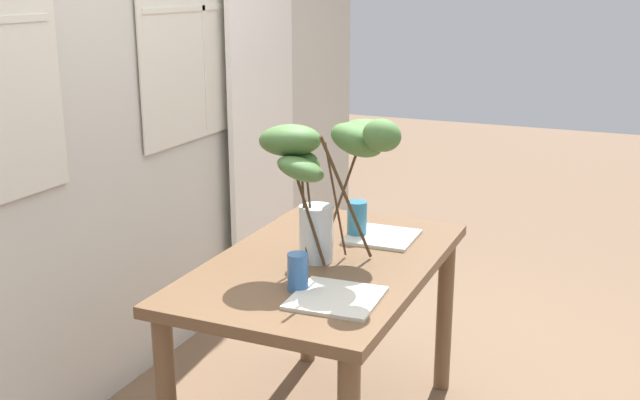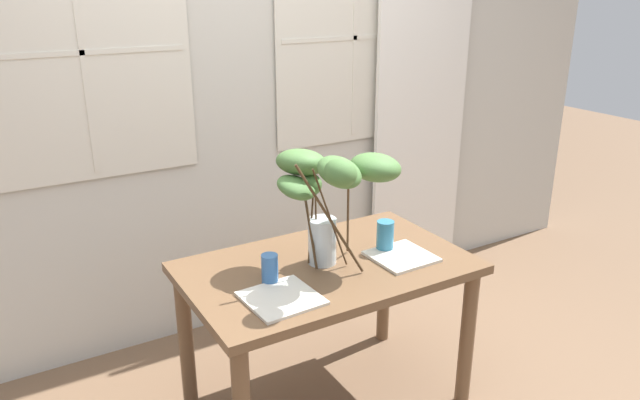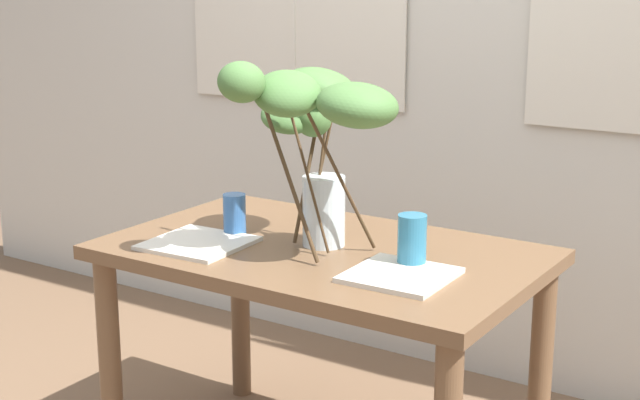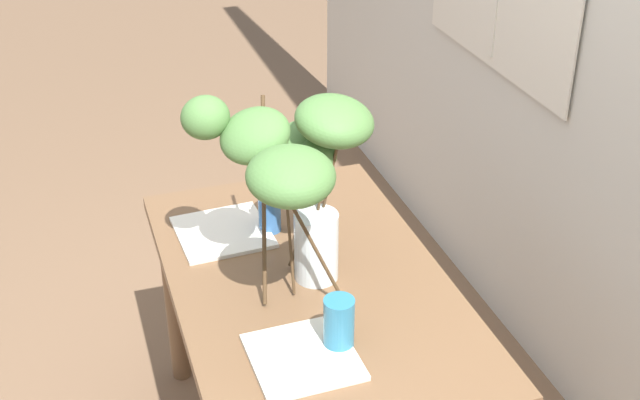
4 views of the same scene
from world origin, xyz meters
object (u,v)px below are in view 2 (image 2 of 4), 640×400
drinking_glass_blue_left (270,269)px  drinking_glass_blue_right (385,236)px  plate_square_left (281,298)px  vase_with_branches (331,184)px  dining_table (327,287)px  plate_square_right (401,256)px

drinking_glass_blue_left → drinking_glass_blue_right: bearing=1.8°
drinking_glass_blue_left → plate_square_left: drinking_glass_blue_left is taller
vase_with_branches → drinking_glass_blue_left: bearing=-179.4°
dining_table → plate_square_right: (0.31, -0.12, 0.12)m
drinking_glass_blue_right → plate_square_right: size_ratio=0.56×
plate_square_left → plate_square_right: bearing=5.7°
vase_with_branches → plate_square_right: (0.32, -0.08, -0.37)m
vase_with_branches → plate_square_right: bearing=-14.8°
dining_table → plate_square_right: size_ratio=4.82×
dining_table → plate_square_left: (-0.31, -0.18, 0.12)m
dining_table → plate_square_left: plate_square_left is taller
drinking_glass_blue_right → drinking_glass_blue_left: bearing=-178.2°
vase_with_branches → drinking_glass_blue_right: vase_with_branches is taller
dining_table → drinking_glass_blue_left: 0.34m
dining_table → drinking_glass_blue_right: drinking_glass_blue_right is taller
vase_with_branches → plate_square_left: bearing=-154.7°
drinking_glass_blue_right → plate_square_right: 0.12m
drinking_glass_blue_left → plate_square_right: drinking_glass_blue_left is taller
drinking_glass_blue_left → dining_table: bearing=6.7°
dining_table → vase_with_branches: 0.49m
dining_table → plate_square_right: plate_square_right is taller
plate_square_right → vase_with_branches: bearing=165.2°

